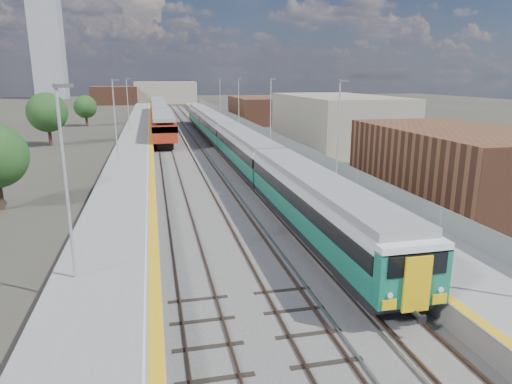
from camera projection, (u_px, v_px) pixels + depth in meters
name	position (u px, v px, depth m)	size (l,w,h in m)	color
ground	(207.00, 144.00, 60.20)	(320.00, 320.00, 0.00)	#47443A
ballast_bed	(188.00, 142.00, 62.08)	(10.50, 155.00, 0.06)	#565451
tracks	(191.00, 140.00, 63.77)	(8.96, 160.00, 0.17)	#4C3323
platform_right	(242.00, 137.00, 63.56)	(4.70, 155.00, 8.52)	slate
platform_left	(137.00, 140.00, 60.49)	(4.30, 155.00, 8.52)	slate
buildings	(111.00, 70.00, 137.41)	(72.00, 185.50, 40.00)	brown
green_train	(229.00, 137.00, 51.54)	(2.75, 76.58, 3.03)	black
red_train	(160.00, 113.00, 81.89)	(3.02, 61.27, 3.82)	black
tree_b	(47.00, 112.00, 58.00)	(5.02, 5.02, 6.80)	#382619
tree_c	(85.00, 107.00, 81.50)	(4.04, 4.04, 5.48)	#382619
tree_d	(334.00, 108.00, 77.59)	(4.10, 4.10, 5.56)	#382619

